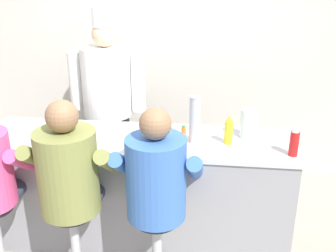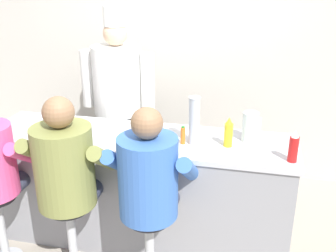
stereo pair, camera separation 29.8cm
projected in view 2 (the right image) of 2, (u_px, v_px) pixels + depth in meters
name	position (u px, v px, depth m)	size (l,w,h in m)	color
wall_back	(175.00, 52.00, 4.26)	(10.00, 0.06, 2.70)	beige
diner_counter	(140.00, 188.00, 3.29)	(2.48, 0.65, 0.96)	gray
ketchup_bottle_red	(294.00, 147.00, 2.66)	(0.06, 0.06, 0.23)	red
mustard_bottle_yellow	(228.00, 133.00, 2.90)	(0.06, 0.06, 0.23)	yellow
hot_sauce_bottle_orange	(183.00, 135.00, 2.95)	(0.04, 0.04, 0.14)	orange
water_pitcher_clear	(250.00, 127.00, 2.99)	(0.14, 0.12, 0.23)	silver
breakfast_plate	(56.00, 132.00, 3.16)	(0.23, 0.23, 0.05)	white
cereal_bowl	(160.00, 141.00, 2.96)	(0.15, 0.15, 0.05)	#4C7FB7
coffee_mug_white	(140.00, 144.00, 2.85)	(0.12, 0.08, 0.10)	white
cup_stack_steel	(194.00, 121.00, 2.92)	(0.09, 0.09, 0.37)	#B7BABF
diner_seated_olive	(67.00, 169.00, 2.77)	(0.63, 0.62, 1.42)	#B2B5BA
diner_seated_blue	(150.00, 180.00, 2.64)	(0.61, 0.60, 1.39)	#B2B5BA
cook_in_whites_near	(118.00, 96.00, 3.84)	(0.74, 0.47, 1.88)	#232328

